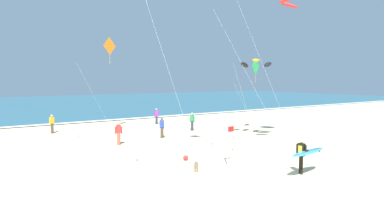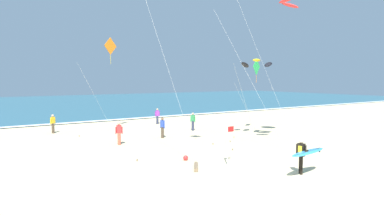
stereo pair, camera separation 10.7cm
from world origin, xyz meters
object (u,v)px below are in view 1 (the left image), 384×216
at_px(lifeguard_flag, 228,141).
at_px(surfer_lead, 305,153).
at_px(kite_diamond_emerald_mid, 255,68).
at_px(kite_diamond_amber_far, 109,48).
at_px(kite_arc_golden_high, 256,63).
at_px(kite_arc_charcoal_low, 289,1).
at_px(bystander_yellow_top, 52,124).
at_px(bystander_purple_top, 157,116).
at_px(bystander_green_top, 192,121).
at_px(driftwood_log, 196,167).
at_px(beach_ball, 186,158).
at_px(bystander_blue_top, 162,128).
at_px(bystander_red_top, 119,133).

bearing_deg(lifeguard_flag, surfer_lead, -63.42).
xyz_separation_m(kite_diamond_emerald_mid, kite_diamond_amber_far, (-10.36, 7.21, 1.73)).
distance_m(surfer_lead, kite_arc_golden_high, 11.13).
relative_size(kite_diamond_emerald_mid, kite_arc_charcoal_low, 0.65).
xyz_separation_m(bystander_yellow_top, bystander_purple_top, (10.07, 0.34, 0.00)).
relative_size(kite_diamond_emerald_mid, kite_arc_golden_high, 1.05).
bearing_deg(bystander_green_top, bystander_yellow_top, 153.44).
height_order(surfer_lead, kite_arc_golden_high, kite_arc_golden_high).
distance_m(bystander_purple_top, lifeguard_flag, 17.40).
bearing_deg(bystander_green_top, driftwood_log, -123.34).
distance_m(kite_arc_charcoal_low, driftwood_log, 12.02).
distance_m(bystander_yellow_top, beach_ball, 14.87).
bearing_deg(bystander_blue_top, kite_arc_golden_high, -35.44).
distance_m(kite_arc_charcoal_low, lifeguard_flag, 10.00).
distance_m(kite_diamond_emerald_mid, lifeguard_flag, 13.09).
xyz_separation_m(kite_diamond_emerald_mid, bystander_yellow_top, (-14.94, 8.57, -4.66)).
bearing_deg(bystander_blue_top, driftwood_log, -108.68).
bearing_deg(bystander_red_top, kite_arc_charcoal_low, -41.68).
distance_m(kite_arc_golden_high, bystander_yellow_top, 17.41).
distance_m(kite_diamond_emerald_mid, kite_arc_golden_high, 3.77).
bearing_deg(kite_arc_charcoal_low, beach_ball, 171.37).
relative_size(bystander_green_top, bystander_purple_top, 1.00).
bearing_deg(kite_arc_golden_high, surfer_lead, -121.17).
relative_size(surfer_lead, lifeguard_flag, 1.20).
relative_size(kite_arc_charcoal_low, beach_ball, 34.89).
distance_m(kite_diamond_amber_far, lifeguard_flag, 16.18).
relative_size(kite_diamond_emerald_mid, kite_diamond_amber_far, 0.78).
relative_size(kite_diamond_amber_far, kite_arc_charcoal_low, 0.83).
height_order(kite_diamond_amber_far, kite_arc_golden_high, kite_diamond_amber_far).
bearing_deg(surfer_lead, bystander_purple_top, 81.65).
distance_m(kite_diamond_emerald_mid, bystander_green_top, 7.18).
xyz_separation_m(bystander_blue_top, bystander_yellow_top, (-6.50, 7.13, 0.00)).
bearing_deg(kite_arc_charcoal_low, kite_diamond_emerald_mid, 60.09).
xyz_separation_m(bystander_red_top, bystander_purple_top, (7.42, 8.26, 0.00)).
bearing_deg(kite_diamond_emerald_mid, kite_arc_golden_high, -134.03).
relative_size(surfer_lead, kite_arc_charcoal_low, 0.26).
bearing_deg(driftwood_log, kite_arc_golden_high, 28.57).
distance_m(kite_arc_golden_high, bystander_purple_top, 12.81).
bearing_deg(bystander_green_top, kite_arc_charcoal_low, -87.50).
height_order(beach_ball, driftwood_log, beach_ball).
xyz_separation_m(bystander_green_top, beach_ball, (-6.59, -9.02, -0.67)).
height_order(kite_diamond_emerald_mid, driftwood_log, kite_diamond_emerald_mid).
height_order(kite_diamond_emerald_mid, bystander_green_top, kite_diamond_emerald_mid).
height_order(kite_arc_golden_high, bystander_blue_top, kite_arc_golden_high).
distance_m(kite_arc_golden_high, lifeguard_flag, 9.74).
distance_m(kite_diamond_amber_far, bystander_yellow_top, 7.98).
distance_m(kite_arc_charcoal_low, bystander_yellow_top, 20.78).
height_order(bystander_green_top, lifeguard_flag, lifeguard_flag).
bearing_deg(kite_arc_charcoal_low, bystander_blue_top, 118.74).
relative_size(kite_arc_golden_high, bystander_yellow_top, 3.81).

